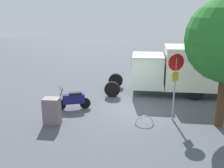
{
  "coord_description": "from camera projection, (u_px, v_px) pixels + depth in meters",
  "views": [
    {
      "loc": [
        -0.22,
        12.93,
        5.12
      ],
      "look_at": [
        1.25,
        -0.35,
        1.21
      ],
      "focal_mm": 43.3,
      "sensor_mm": 36.0,
      "label": 1
    }
  ],
  "objects": [
    {
      "name": "stop_sign",
      "position": [
        175.0,
        77.0,
        12.02
      ],
      "size": [
        0.71,
        0.33,
        3.1
      ],
      "color": "#9E9EA3",
      "rests_on": "ground"
    },
    {
      "name": "box_truck_near",
      "position": [
        185.0,
        68.0,
        15.73
      ],
      "size": [
        7.68,
        2.24,
        2.86
      ],
      "rotation": [
        0.0,
        0.0,
        -0.01
      ],
      "color": "black",
      "rests_on": "ground"
    },
    {
      "name": "ground_plane",
      "position": [
        135.0,
        109.0,
        13.8
      ],
      "size": [
        60.0,
        60.0,
        0.0
      ],
      "primitive_type": "plane",
      "color": "#4A4E54"
    },
    {
      "name": "bike_rack_hoop",
      "position": [
        144.0,
        124.0,
        12.05
      ],
      "size": [
        0.85,
        0.16,
        0.85
      ],
      "primitive_type": "torus",
      "rotation": [
        1.57,
        0.0,
        0.12
      ],
      "color": "#B7B7BC",
      "rests_on": "ground"
    },
    {
      "name": "utility_cabinet",
      "position": [
        52.0,
        111.0,
        12.0
      ],
      "size": [
        0.73,
        0.53,
        1.2
      ],
      "primitive_type": "cube",
      "rotation": [
        0.0,
        0.0,
        -0.01
      ],
      "color": "slate",
      "rests_on": "ground"
    },
    {
      "name": "motorcycle",
      "position": [
        73.0,
        100.0,
        13.69
      ],
      "size": [
        1.76,
        0.77,
        1.2
      ],
      "rotation": [
        0.0,
        0.0,
        0.31
      ],
      "color": "black",
      "rests_on": "ground"
    }
  ]
}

